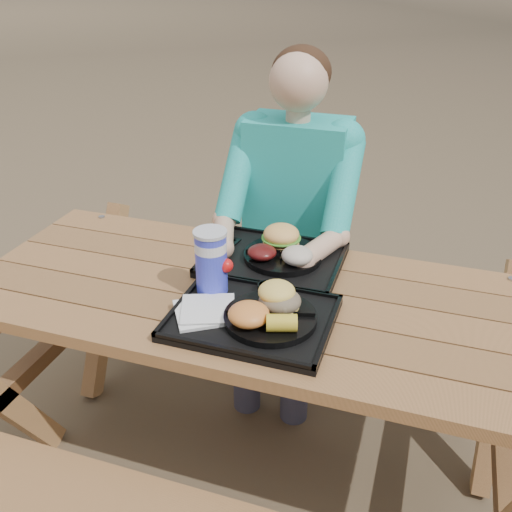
% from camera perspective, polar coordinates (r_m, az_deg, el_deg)
% --- Properties ---
extents(ground, '(60.00, 60.00, 0.00)m').
position_cam_1_polar(ground, '(2.24, 0.00, -20.17)').
color(ground, '#999999').
rests_on(ground, ground).
extents(picnic_table, '(1.80, 1.49, 0.75)m').
position_cam_1_polar(picnic_table, '(1.98, 0.00, -12.97)').
color(picnic_table, '#999999').
rests_on(picnic_table, ground).
extents(tray_near, '(0.45, 0.35, 0.02)m').
position_cam_1_polar(tray_near, '(1.62, -0.39, -6.32)').
color(tray_near, black).
rests_on(tray_near, picnic_table).
extents(tray_far, '(0.45, 0.35, 0.02)m').
position_cam_1_polar(tray_far, '(1.91, 1.72, -0.48)').
color(tray_far, black).
rests_on(tray_far, picnic_table).
extents(plate_near, '(0.26, 0.26, 0.02)m').
position_cam_1_polar(plate_near, '(1.59, 1.44, -6.18)').
color(plate_near, black).
rests_on(plate_near, tray_near).
extents(plate_far, '(0.26, 0.26, 0.02)m').
position_cam_1_polar(plate_far, '(1.90, 2.69, 0.05)').
color(plate_far, black).
rests_on(plate_far, tray_far).
extents(napkin_stack, '(0.21, 0.21, 0.02)m').
position_cam_1_polar(napkin_stack, '(1.62, -5.29, -5.51)').
color(napkin_stack, silver).
rests_on(napkin_stack, tray_near).
extents(soda_cup, '(0.09, 0.09, 0.19)m').
position_cam_1_polar(soda_cup, '(1.68, -4.50, -0.70)').
color(soda_cup, '#1C27D6').
rests_on(soda_cup, tray_near).
extents(condiment_bbq, '(0.05, 0.05, 0.03)m').
position_cam_1_polar(condiment_bbq, '(1.71, 1.03, -3.28)').
color(condiment_bbq, '#320A05').
rests_on(condiment_bbq, tray_near).
extents(condiment_mustard, '(0.05, 0.05, 0.03)m').
position_cam_1_polar(condiment_mustard, '(1.69, 2.67, -3.64)').
color(condiment_mustard, yellow).
rests_on(condiment_mustard, tray_near).
extents(sandwich, '(0.11, 0.11, 0.12)m').
position_cam_1_polar(sandwich, '(1.58, 2.43, -3.43)').
color(sandwich, '#F3CA55').
rests_on(sandwich, plate_near).
extents(mac_cheese, '(0.11, 0.11, 0.06)m').
position_cam_1_polar(mac_cheese, '(1.53, -0.73, -5.85)').
color(mac_cheese, orange).
rests_on(mac_cheese, plate_near).
extents(corn_cob, '(0.10, 0.10, 0.05)m').
position_cam_1_polar(corn_cob, '(1.51, 2.59, -6.70)').
color(corn_cob, gold).
rests_on(corn_cob, plate_near).
extents(cutlery_far, '(0.05, 0.17, 0.01)m').
position_cam_1_polar(cutlery_far, '(1.96, -2.99, 0.75)').
color(cutlery_far, black).
rests_on(cutlery_far, tray_far).
extents(burger, '(0.12, 0.12, 0.11)m').
position_cam_1_polar(burger, '(1.92, 2.55, 2.61)').
color(burger, '#F7B057').
rests_on(burger, plate_far).
extents(baked_beans, '(0.10, 0.10, 0.04)m').
position_cam_1_polar(baked_beans, '(1.85, 0.61, 0.38)').
color(baked_beans, '#511010').
rests_on(baked_beans, plate_far).
extents(potato_salad, '(0.10, 0.10, 0.06)m').
position_cam_1_polar(potato_salad, '(1.82, 4.14, 0.05)').
color(potato_salad, beige).
rests_on(potato_salad, plate_far).
extents(diner, '(0.48, 0.84, 1.28)m').
position_cam_1_polar(diner, '(2.30, 3.79, 1.52)').
color(diner, '#1A98BC').
rests_on(diner, ground).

